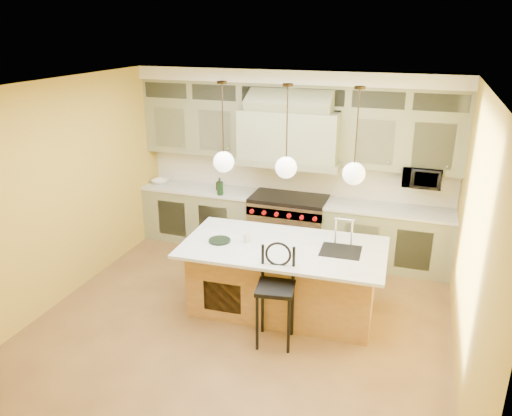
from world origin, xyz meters
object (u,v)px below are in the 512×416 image
(range, at_px, (288,224))
(microwave, at_px, (422,176))
(kitchen_island, at_px, (284,276))
(counter_stool, at_px, (276,289))

(range, relative_size, microwave, 2.21)
(kitchen_island, xyz_separation_m, counter_stool, (0.10, -0.72, 0.22))
(microwave, bearing_deg, kitchen_island, -130.60)
(kitchen_island, relative_size, counter_stool, 2.14)
(microwave, bearing_deg, counter_stool, -119.84)
(counter_stool, bearing_deg, microwave, 51.80)
(kitchen_island, relative_size, microwave, 4.75)
(kitchen_island, height_order, microwave, microwave)
(kitchen_island, distance_m, microwave, 2.57)
(range, height_order, microwave, microwave)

